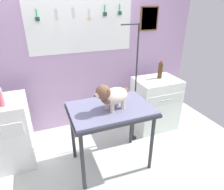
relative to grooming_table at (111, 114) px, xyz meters
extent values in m
cube|color=silver|center=(-0.13, -0.17, -0.77)|extent=(4.40, 4.00, 0.04)
cube|color=#B694BD|center=(-0.13, 1.11, 0.40)|extent=(4.00, 0.06, 2.30)
cube|color=white|center=(-0.03, 1.08, 0.87)|extent=(1.55, 0.02, 0.75)
cylinder|color=gray|center=(-0.62, 1.07, 1.12)|extent=(0.01, 0.02, 0.01)
cylinder|color=#34A063|center=(-0.62, 1.06, 1.06)|extent=(0.02, 0.02, 0.09)
cube|color=#34A063|center=(-0.62, 1.06, 0.99)|extent=(0.06, 0.02, 0.06)
cube|color=#333338|center=(-0.62, 1.04, 0.99)|extent=(0.05, 0.01, 0.05)
cylinder|color=gray|center=(-0.37, 1.07, 1.11)|extent=(0.01, 0.02, 0.01)
cube|color=silver|center=(-0.37, 1.06, 1.04)|extent=(0.03, 0.01, 0.13)
cylinder|color=gray|center=(-0.14, 1.07, 1.13)|extent=(0.01, 0.02, 0.01)
cube|color=silver|center=(-0.14, 1.06, 1.05)|extent=(0.03, 0.01, 0.13)
cylinder|color=gray|center=(0.08, 1.07, 1.12)|extent=(0.01, 0.02, 0.01)
cube|color=silver|center=(0.08, 1.06, 1.05)|extent=(0.01, 0.00, 0.11)
cube|color=silver|center=(0.09, 1.06, 1.05)|extent=(0.01, 0.00, 0.11)
torus|color=gold|center=(0.07, 1.06, 0.97)|extent=(0.03, 0.01, 0.03)
torus|color=gold|center=(0.10, 1.06, 0.97)|extent=(0.03, 0.01, 0.03)
cylinder|color=gray|center=(0.32, 1.07, 1.16)|extent=(0.01, 0.02, 0.01)
cylinder|color=#349361|center=(0.32, 1.06, 1.11)|extent=(0.02, 0.02, 0.09)
cube|color=#349361|center=(0.32, 1.06, 1.04)|extent=(0.06, 0.02, 0.06)
cube|color=#333338|center=(0.32, 1.04, 1.04)|extent=(0.05, 0.01, 0.05)
cylinder|color=gray|center=(0.55, 1.07, 1.17)|extent=(0.01, 0.02, 0.01)
cylinder|color=#3D9860|center=(0.55, 1.06, 1.12)|extent=(0.02, 0.02, 0.09)
cube|color=#3D9860|center=(0.55, 1.06, 1.04)|extent=(0.06, 0.02, 0.06)
cube|color=#333338|center=(0.55, 1.04, 1.04)|extent=(0.05, 0.01, 0.05)
cube|color=brown|center=(1.08, 1.07, 0.95)|extent=(0.32, 0.02, 0.37)
cube|color=#A5894F|center=(1.08, 1.07, 0.95)|extent=(0.28, 0.01, 0.34)
cylinder|color=#2D2D33|center=(-0.43, -0.27, -0.36)|extent=(0.04, 0.04, 0.77)
cylinder|color=#2D2D33|center=(0.43, -0.27, -0.36)|extent=(0.04, 0.04, 0.77)
cylinder|color=#2D2D33|center=(-0.43, 0.27, -0.36)|extent=(0.04, 0.04, 0.77)
cylinder|color=#2D2D33|center=(0.43, 0.27, -0.36)|extent=(0.04, 0.04, 0.77)
cube|color=#2D2D33|center=(0.00, 0.00, 0.04)|extent=(0.97, 0.66, 0.03)
cube|color=slate|center=(0.00, 0.00, 0.07)|extent=(0.94, 0.64, 0.03)
cylinder|color=#2D2D33|center=(0.51, 0.35, -0.74)|extent=(0.11, 0.11, 0.01)
cylinder|color=#2D2D33|center=(0.51, 0.35, 0.11)|extent=(0.02, 0.02, 1.71)
cylinder|color=#2D2D33|center=(0.39, 0.35, 0.95)|extent=(0.24, 0.02, 0.02)
cylinder|color=beige|center=(-0.02, -0.11, 0.14)|extent=(0.05, 0.05, 0.11)
cylinder|color=beige|center=(-0.05, -0.02, 0.14)|extent=(0.05, 0.05, 0.11)
cylinder|color=beige|center=(0.12, -0.07, 0.14)|extent=(0.05, 0.05, 0.11)
cylinder|color=beige|center=(0.10, 0.02, 0.14)|extent=(0.05, 0.05, 0.11)
ellipsoid|color=beige|center=(0.03, -0.05, 0.25)|extent=(0.37, 0.28, 0.18)
ellipsoid|color=brown|center=(-0.08, -0.07, 0.24)|extent=(0.15, 0.17, 0.10)
sphere|color=brown|center=(-0.12, -0.09, 0.33)|extent=(0.16, 0.16, 0.16)
ellipsoid|color=beige|center=(-0.18, -0.10, 0.32)|extent=(0.09, 0.08, 0.05)
sphere|color=black|center=(-0.21, -0.11, 0.32)|extent=(0.02, 0.02, 0.02)
ellipsoid|color=brown|center=(-0.08, -0.15, 0.34)|extent=(0.06, 0.05, 0.09)
ellipsoid|color=brown|center=(-0.12, -0.01, 0.34)|extent=(0.06, 0.05, 0.09)
sphere|color=brown|center=(0.18, -0.01, 0.27)|extent=(0.07, 0.07, 0.07)
cube|color=white|center=(1.00, 0.55, -0.32)|extent=(0.68, 0.52, 0.85)
cube|color=silver|center=(1.00, 0.28, -0.14)|extent=(0.60, 0.01, 0.17)
cylinder|color=#99999E|center=(1.00, 0.27, -0.14)|extent=(0.20, 0.02, 0.02)
cylinder|color=#CE5665|center=(-1.15, 0.37, 0.22)|extent=(0.06, 0.06, 0.15)
cylinder|color=#462C13|center=(1.06, 0.59, 0.22)|extent=(0.07, 0.07, 0.25)
cone|color=#462C13|center=(1.06, 0.59, 0.36)|extent=(0.07, 0.07, 0.02)
cylinder|color=red|center=(1.06, 0.59, 0.38)|extent=(0.03, 0.03, 0.02)
camera|label=1|loc=(-0.71, -1.86, 1.18)|focal=31.31mm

